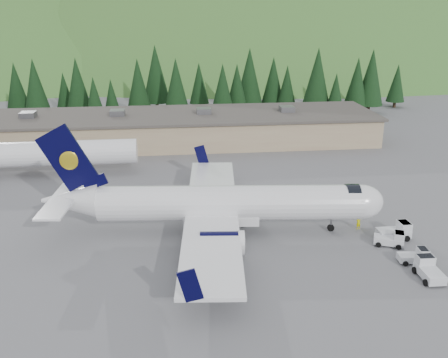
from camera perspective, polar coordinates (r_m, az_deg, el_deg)
ground at (r=54.61m, az=0.71°, el=-6.05°), size 600.00×600.00×0.00m
airliner at (r=53.28m, az=-0.42°, el=-2.91°), size 36.58×34.36×12.13m
second_airliner at (r=76.06m, az=-20.47°, el=2.79°), size 27.50×11.00×10.05m
baggage_tug_a at (r=55.92m, az=19.10°, el=-5.65°), size 3.41×2.12×1.80m
baggage_tug_b at (r=54.17m, az=18.60°, el=-6.54°), size 3.26×2.59×1.56m
baggage_tug_c at (r=49.36m, az=22.32°, el=-9.54°), size 2.05×3.31×1.75m
terminal_building at (r=89.39m, az=-5.53°, el=5.82°), size 71.00×17.00×6.10m
baggage_tug_d at (r=51.63m, az=21.03°, el=-8.23°), size 2.82×1.84×1.45m
ramp_worker at (r=56.86m, az=15.11°, el=-4.80°), size 0.68×0.56×1.60m
tree_line at (r=111.05m, az=-6.78°, el=10.83°), size 113.85×17.31×13.67m
hills at (r=283.77m, az=6.15°, el=-2.73°), size 614.00×330.00×300.00m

